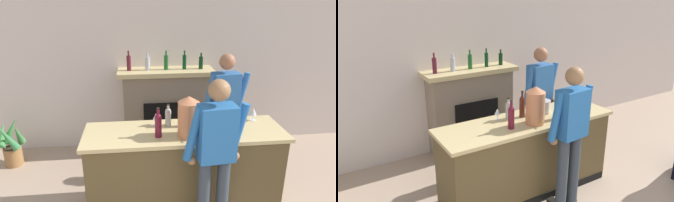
{
  "view_description": "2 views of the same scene",
  "coord_description": "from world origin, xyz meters",
  "views": [
    {
      "loc": [
        -0.52,
        -0.54,
        2.52
      ],
      "look_at": [
        -0.13,
        3.09,
        1.21
      ],
      "focal_mm": 32.0,
      "sensor_mm": 36.0,
      "label": 1
    },
    {
      "loc": [
        -2.21,
        -0.56,
        2.58
      ],
      "look_at": [
        -0.13,
        2.84,
        1.22
      ],
      "focal_mm": 35.0,
      "sensor_mm": 36.0,
      "label": 2
    }
  ],
  "objects": [
    {
      "name": "wall_back_panel",
      "position": [
        0.0,
        4.32,
        1.38
      ],
      "size": [
        12.0,
        0.07,
        2.75
      ],
      "color": "silver",
      "rests_on": "ground_plane"
    },
    {
      "name": "fireplace_stone",
      "position": [
        -0.06,
        4.06,
        0.71
      ],
      "size": [
        1.52,
        0.52,
        1.7
      ],
      "color": "gray",
      "rests_on": "ground_plane"
    },
    {
      "name": "wine_bottle_port_short",
      "position": [
        -0.31,
        2.44,
        1.18
      ],
      "size": [
        0.08,
        0.08,
        0.34
      ],
      "color": "maroon",
      "rests_on": "bar_counter"
    },
    {
      "name": "ice_bucket_steel",
      "position": [
        0.33,
        2.66,
        1.11
      ],
      "size": [
        0.19,
        0.19,
        0.17
      ],
      "color": "silver",
      "rests_on": "bar_counter"
    },
    {
      "name": "wine_bottle_cabernet_heavy",
      "position": [
        -0.17,
        2.73,
        1.15
      ],
      "size": [
        0.07,
        0.07,
        0.27
      ],
      "color": "#AAACAA",
      "rests_on": "bar_counter"
    },
    {
      "name": "copper_dispenser",
      "position": [
        0.02,
        2.42,
        1.26
      ],
      "size": [
        0.24,
        0.28,
        0.47
      ],
      "color": "#CC7A50",
      "rests_on": "bar_counter"
    },
    {
      "name": "person_customer",
      "position": [
        0.22,
        2.0,
        1.0
      ],
      "size": [
        0.66,
        0.33,
        1.79
      ],
      "color": "#323B46",
      "rests_on": "ground_plane"
    },
    {
      "name": "bar_counter",
      "position": [
        0.01,
        2.56,
        0.51
      ],
      "size": [
        2.33,
        0.71,
        1.02
      ],
      "color": "brown",
      "rests_on": "ground_plane"
    },
    {
      "name": "wine_bottle_chardonnay_pale",
      "position": [
        0.37,
        2.4,
        1.18
      ],
      "size": [
        0.08,
        0.08,
        0.35
      ],
      "color": "brown",
      "rests_on": "bar_counter"
    },
    {
      "name": "person_bartender",
      "position": [
        0.65,
        3.16,
        1.0
      ],
      "size": [
        0.66,
        0.33,
        1.8
      ],
      "color": "#43382D",
      "rests_on": "ground_plane"
    },
    {
      "name": "wine_glass_front_left",
      "position": [
        0.9,
        2.78,
        1.14
      ],
      "size": [
        0.08,
        0.08,
        0.16
      ],
      "color": "silver",
      "rests_on": "bar_counter"
    },
    {
      "name": "wine_glass_near_bucket",
      "position": [
        -0.32,
        2.76,
        1.13
      ],
      "size": [
        0.07,
        0.07,
        0.15
      ],
      "color": "silver",
      "rests_on": "bar_counter"
    },
    {
      "name": "wine_bottle_riesling_slim",
      "position": [
        0.01,
        2.68,
        1.18
      ],
      "size": [
        0.07,
        0.07,
        0.35
      ],
      "color": "#522217",
      "rests_on": "bar_counter"
    }
  ]
}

